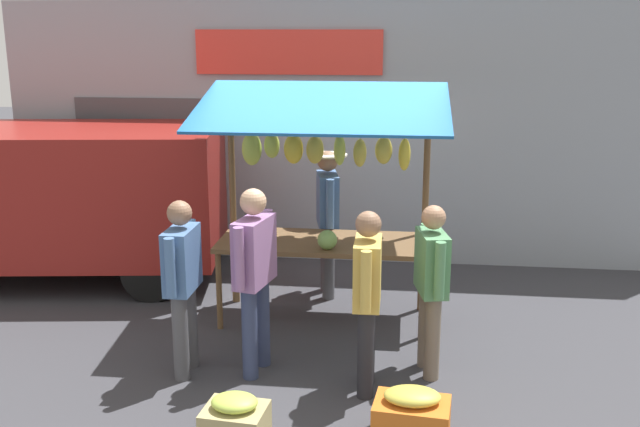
# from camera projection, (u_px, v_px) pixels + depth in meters

# --- Properties ---
(ground_plane) EXTENTS (40.00, 40.00, 0.00)m
(ground_plane) POSITION_uv_depth(u_px,v_px,m) (323.00, 318.00, 7.89)
(ground_plane) COLOR #38383D
(street_backdrop) EXTENTS (9.00, 0.30, 3.40)m
(street_backdrop) POSITION_uv_depth(u_px,v_px,m) (338.00, 134.00, 9.59)
(street_backdrop) COLOR #8C939E
(street_backdrop) RESTS_ON ground
(market_stall) EXTENTS (2.50, 1.46, 2.50)m
(market_stall) POSITION_uv_depth(u_px,v_px,m) (321.00, 175.00, 7.56)
(market_stall) COLOR brown
(market_stall) RESTS_ON ground
(vendor_with_sunhat) EXTENTS (0.44, 0.71, 1.71)m
(vendor_with_sunhat) POSITION_uv_depth(u_px,v_px,m) (328.00, 210.00, 8.36)
(vendor_with_sunhat) COLOR #4C4C51
(vendor_with_sunhat) RESTS_ON ground
(shopper_in_grey_tee) EXTENTS (0.32, 0.71, 1.71)m
(shopper_in_grey_tee) POSITION_uv_depth(u_px,v_px,m) (255.00, 267.00, 6.44)
(shopper_in_grey_tee) COLOR navy
(shopper_in_grey_tee) RESTS_ON ground
(shopper_with_ponytail) EXTENTS (0.31, 0.67, 1.57)m
(shopper_with_ponytail) POSITION_uv_depth(u_px,v_px,m) (431.00, 279.00, 6.45)
(shopper_with_ponytail) COLOR #726656
(shopper_with_ponytail) RESTS_ON ground
(shopper_in_striped_shirt) EXTENTS (0.23, 0.69, 1.60)m
(shopper_in_striped_shirt) POSITION_uv_depth(u_px,v_px,m) (367.00, 290.00, 6.12)
(shopper_in_striped_shirt) COLOR #232328
(shopper_in_striped_shirt) RESTS_ON ground
(shopper_with_shopping_bag) EXTENTS (0.23, 0.69, 1.61)m
(shopper_with_shopping_bag) POSITION_uv_depth(u_px,v_px,m) (183.00, 276.00, 6.44)
(shopper_with_shopping_bag) COLOR #4C4C51
(shopper_with_shopping_bag) RESTS_ON ground
(parked_van) EXTENTS (4.61, 2.43, 1.88)m
(parked_van) POSITION_uv_depth(u_px,v_px,m) (26.00, 190.00, 8.92)
(parked_van) COLOR maroon
(parked_van) RESTS_ON ground
(produce_crate_near) EXTENTS (0.51, 0.43, 0.35)m
(produce_crate_near) POSITION_uv_depth(u_px,v_px,m) (235.00, 418.00, 5.57)
(produce_crate_near) COLOR tan
(produce_crate_near) RESTS_ON ground
(produce_crate_side) EXTENTS (0.61, 0.45, 0.42)m
(produce_crate_side) POSITION_uv_depth(u_px,v_px,m) (412.00, 416.00, 5.53)
(produce_crate_side) COLOR #D1661E
(produce_crate_side) RESTS_ON ground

